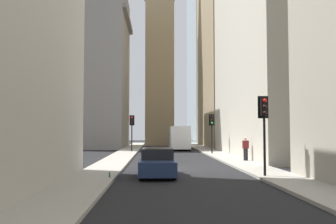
% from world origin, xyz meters
% --- Properties ---
extents(ground_plane, '(135.00, 135.00, 0.00)m').
position_xyz_m(ground_plane, '(0.00, 0.00, 0.00)').
color(ground_plane, black).
extents(sidewalk_right, '(90.00, 2.20, 0.14)m').
position_xyz_m(sidewalk_right, '(0.00, 4.50, 0.07)').
color(sidewalk_right, '#A8A399').
rests_on(sidewalk_right, ground_plane).
extents(sidewalk_left, '(90.00, 2.20, 0.14)m').
position_xyz_m(sidewalk_left, '(0.00, -4.50, 0.07)').
color(sidewalk_left, '#A8A399').
rests_on(sidewalk_left, ground_plane).
extents(building_left_far, '(17.54, 10.00, 27.88)m').
position_xyz_m(building_left_far, '(29.76, -10.60, 13.94)').
color(building_left_far, '#9E8966').
rests_on(building_left_far, ground_plane).
extents(building_left_midfar, '(19.92, 10.00, 20.74)m').
position_xyz_m(building_left_midfar, '(10.19, -10.60, 10.37)').
color(building_left_midfar, beige).
rests_on(building_left_midfar, ground_plane).
extents(building_right_far, '(12.88, 10.50, 21.78)m').
position_xyz_m(building_right_far, '(28.11, 10.59, 10.90)').
color(building_right_far, gray).
rests_on(building_right_far, ground_plane).
extents(church_spire, '(5.09, 5.09, 39.89)m').
position_xyz_m(church_spire, '(36.87, 0.81, 20.87)').
color(church_spire, '#9E8966').
rests_on(church_spire, ground_plane).
extents(delivery_truck, '(6.46, 2.25, 2.84)m').
position_xyz_m(delivery_truck, '(21.31, -1.40, 1.46)').
color(delivery_truck, silver).
rests_on(delivery_truck, ground_plane).
extents(sedan_navy, '(4.30, 1.78, 1.42)m').
position_xyz_m(sedan_navy, '(-3.76, 1.40, 0.66)').
color(sedan_navy, navy).
rests_on(sedan_navy, ground_plane).
extents(traffic_light_foreground, '(0.43, 0.52, 3.89)m').
position_xyz_m(traffic_light_foreground, '(-4.87, -3.80, 3.00)').
color(traffic_light_foreground, black).
rests_on(traffic_light_foreground, sidewalk_left).
extents(traffic_light_midblock, '(0.43, 0.52, 3.81)m').
position_xyz_m(traffic_light_midblock, '(12.71, -4.02, 2.93)').
color(traffic_light_midblock, black).
rests_on(traffic_light_midblock, sidewalk_left).
extents(traffic_light_far_junction, '(0.43, 0.52, 3.87)m').
position_xyz_m(traffic_light_far_junction, '(16.60, 4.02, 2.98)').
color(traffic_light_far_junction, black).
rests_on(traffic_light_far_junction, sidewalk_right).
extents(pedestrian, '(0.26, 0.44, 1.72)m').
position_xyz_m(pedestrian, '(4.12, -5.15, 1.08)').
color(pedestrian, black).
rests_on(pedestrian, sidewalk_left).
extents(discarded_bottle, '(0.07, 0.07, 0.27)m').
position_xyz_m(discarded_bottle, '(-5.22, 3.65, 0.25)').
color(discarded_bottle, '#236033').
rests_on(discarded_bottle, sidewalk_right).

